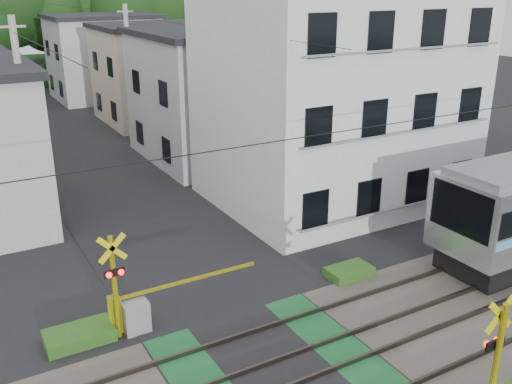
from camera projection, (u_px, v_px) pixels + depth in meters
ground at (283, 375)px, 14.04m from camera, size 120.00×120.00×0.00m
track_bed at (283, 374)px, 14.03m from camera, size 120.00×120.00×0.14m
crossing_signal_far at (132, 309)px, 15.57m from camera, size 4.74×0.65×3.09m
apartment_block at (335, 94)px, 24.12m from camera, size 10.20×8.36×9.30m
houses_row at (56, 86)px, 34.15m from camera, size 22.07×31.35×6.80m
tree_hill at (0, 23)px, 51.44m from camera, size 40.00×12.56×11.39m
catenary at (470, 192)px, 15.58m from camera, size 60.00×5.04×7.00m
utility_poles at (41, 81)px, 30.88m from camera, size 7.90×42.00×8.00m
pedestrian at (26, 112)px, 38.39m from camera, size 0.70×0.54×1.72m
weed_patches at (342, 349)px, 14.72m from camera, size 10.25×8.80×0.40m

